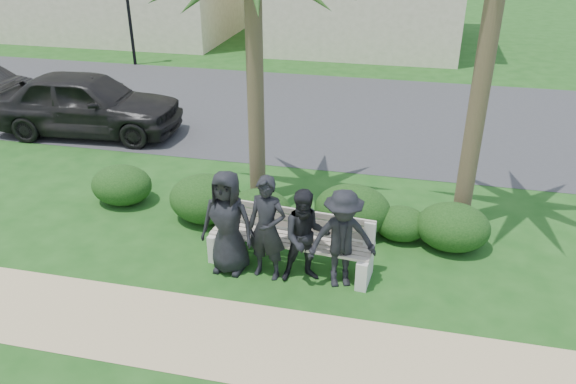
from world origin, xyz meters
name	(u,v)px	position (x,y,z in m)	size (l,w,h in m)	color
ground	(304,272)	(0.00, 0.00, 0.00)	(160.00, 160.00, 0.00)	#184513
footpath	(278,346)	(0.00, -1.80, 0.00)	(30.00, 1.60, 0.01)	tan
asphalt_street	(359,115)	(0.00, 8.00, 0.00)	(160.00, 8.00, 0.01)	#2D2D30
park_bench	(290,244)	(-0.26, 0.13, 0.42)	(2.74, 0.86, 0.94)	#A49889
man_a	(228,223)	(-1.22, -0.18, 0.88)	(0.86, 0.56, 1.76)	black
man_b	(267,228)	(-0.56, -0.21, 0.88)	(0.64, 0.42, 1.76)	black
man_c	(306,237)	(0.05, -0.18, 0.79)	(0.77, 0.60, 1.58)	black
man_d	(342,239)	(0.62, -0.19, 0.83)	(1.07, 0.61, 1.65)	black
hedge_a	(122,184)	(-4.07, 1.61, 0.40)	(1.23, 1.02, 0.80)	black
hedge_b	(206,197)	(-2.17, 1.33, 0.46)	(1.41, 1.16, 0.92)	black
hedge_c	(259,210)	(-1.09, 1.18, 0.40)	(1.22, 1.01, 0.80)	black
hedge_d	(352,208)	(0.59, 1.51, 0.46)	(1.40, 1.16, 0.91)	black
hedge_e	(401,223)	(1.48, 1.44, 0.31)	(0.95, 0.78, 0.62)	black
hedge_f	(453,226)	(2.37, 1.35, 0.42)	(1.28, 1.05, 0.83)	black
car_a	(87,103)	(-6.75, 4.99, 0.83)	(1.95, 4.84, 1.65)	black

